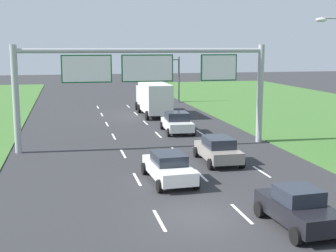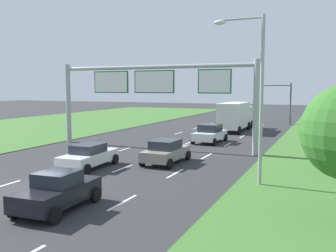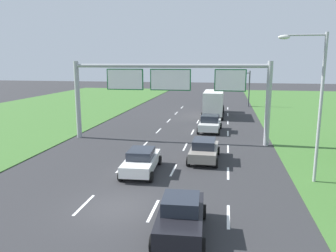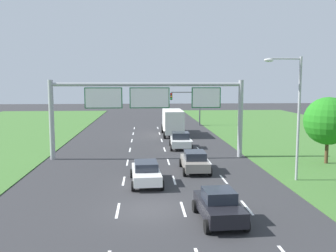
# 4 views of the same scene
# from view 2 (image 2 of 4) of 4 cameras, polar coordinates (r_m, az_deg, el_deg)

# --- Properties ---
(ground_plane) EXTENTS (200.00, 200.00, 0.00)m
(ground_plane) POSITION_cam_2_polar(r_m,az_deg,el_deg) (19.69, -20.43, -9.05)
(ground_plane) COLOR #2D2D30
(lane_dashes_inner_left) EXTENTS (0.14, 56.40, 0.01)m
(lane_dashes_inner_left) POSITION_cam_2_polar(r_m,az_deg,el_deg) (27.64, -10.06, -4.53)
(lane_dashes_inner_left) COLOR white
(lane_dashes_inner_left) RESTS_ON ground_plane
(lane_dashes_inner_right) EXTENTS (0.14, 56.40, 0.01)m
(lane_dashes_inner_right) POSITION_cam_2_polar(r_m,az_deg,el_deg) (25.90, -3.56, -5.15)
(lane_dashes_inner_right) COLOR white
(lane_dashes_inner_right) RESTS_ON ground_plane
(lane_dashes_slip) EXTENTS (0.14, 56.40, 0.01)m
(lane_dashes_slip) POSITION_cam_2_polar(r_m,az_deg,el_deg) (24.54, 3.78, -5.77)
(lane_dashes_slip) COLOR white
(lane_dashes_slip) RESTS_ON ground_plane
(car_near_red) EXTENTS (2.35, 4.42, 1.65)m
(car_near_red) POSITION_cam_2_polar(r_m,az_deg,el_deg) (34.04, 6.40, -1.13)
(car_near_red) COLOR white
(car_near_red) RESTS_ON ground_plane
(car_lead_silver) EXTENTS (2.15, 4.24, 1.55)m
(car_lead_silver) POSITION_cam_2_polar(r_m,az_deg,el_deg) (24.59, -0.32, -3.88)
(car_lead_silver) COLOR gray
(car_lead_silver) RESTS_ON ground_plane
(car_mid_lane) EXTENTS (2.27, 4.55, 1.50)m
(car_mid_lane) POSITION_cam_2_polar(r_m,az_deg,el_deg) (23.60, -12.00, -4.48)
(car_mid_lane) COLOR white
(car_mid_lane) RESTS_ON ground_plane
(car_far_ahead) EXTENTS (2.24, 4.04, 1.58)m
(car_far_ahead) POSITION_cam_2_polar(r_m,az_deg,el_deg) (16.01, -16.48, -9.47)
(car_far_ahead) COLOR black
(car_far_ahead) RESTS_ON ground_plane
(box_truck) EXTENTS (2.73, 8.55, 3.26)m
(box_truck) POSITION_cam_2_polar(r_m,az_deg,el_deg) (43.71, 10.25, 1.58)
(box_truck) COLOR silver
(box_truck) RESTS_ON ground_plane
(sign_gantry) EXTENTS (17.24, 0.44, 7.00)m
(sign_gantry) POSITION_cam_2_polar(r_m,az_deg,el_deg) (30.46, -2.37, 5.85)
(sign_gantry) COLOR #9EA0A5
(sign_gantry) RESTS_ON ground_plane
(traffic_light_mast) EXTENTS (4.76, 0.49, 5.60)m
(traffic_light_mast) POSITION_cam_2_polar(r_m,az_deg,el_deg) (52.86, 16.10, 4.45)
(traffic_light_mast) COLOR #47494F
(traffic_light_mast) RESTS_ON ground_plane
(street_lamp) EXTENTS (2.61, 0.32, 8.50)m
(street_lamp) POSITION_cam_2_polar(r_m,az_deg,el_deg) (19.23, 12.99, 6.11)
(street_lamp) COLOR #9EA0A5
(street_lamp) RESTS_ON ground_plane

